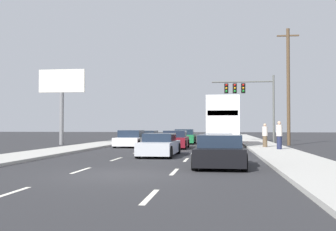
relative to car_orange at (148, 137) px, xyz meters
The scene contains 17 objects.
ground_plane 3.62m from the car_orange, 21.98° to the left, with size 140.00×140.00×0.00m, color #2B2B2D.
sidewalk_right 10.65m from the car_orange, 20.14° to the right, with size 2.84×80.00×0.14m, color #B2AFA8.
sidewalk_left 4.99m from the car_orange, 132.51° to the right, with size 2.84×80.00×0.14m, color #B2AFA8.
lane_markings 4.27m from the car_orange, 38.52° to the right, with size 3.54×62.00×0.01m.
car_orange is the anchor object (origin of this frame).
car_white 6.13m from the car_orange, 91.93° to the right, with size 2.01×4.58×1.29m.
car_green 3.44m from the car_orange, ahead, with size 2.02×4.07×1.32m.
car_maroon 8.53m from the car_orange, 66.41° to the right, with size 1.89×4.08×1.28m.
car_silver 15.65m from the car_orange, 77.48° to the right, with size 1.89×4.69×1.22m.
box_truck 8.09m from the car_orange, 30.35° to the right, with size 2.59×8.67×3.85m.
car_blue 14.37m from the car_orange, 63.01° to the right, with size 1.95×4.56×1.17m.
car_black 21.75m from the car_orange, 72.30° to the right, with size 2.05×4.10×1.27m.
traffic_signal_mast 10.72m from the car_orange, 20.95° to the left, with size 6.12×0.69×6.63m.
utility_pole_mid 13.33m from the car_orange, 10.63° to the right, with size 1.80×0.28×9.80m.
roadside_billboard 8.79m from the car_orange, 153.48° to the right, with size 4.11×0.36×6.53m.
pedestrian_near_corner 14.79m from the car_orange, 45.38° to the right, with size 0.38×0.38×1.78m.
pedestrian_mid_block 12.49m from the car_orange, 38.25° to the right, with size 0.38×0.38×1.65m.
Camera 1 is at (3.26, -12.97, 1.60)m, focal length 42.77 mm.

